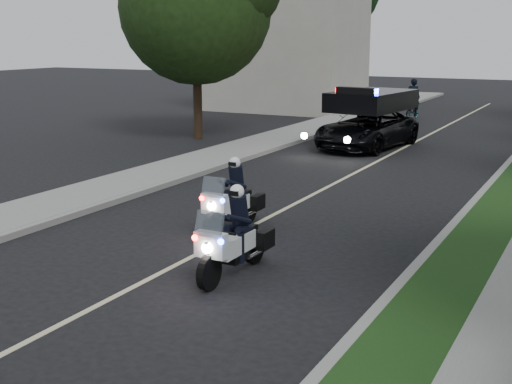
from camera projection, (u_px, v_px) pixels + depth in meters
ground at (178, 264)px, 12.93m from camera, size 120.00×120.00×0.00m
curb_right at (492, 183)px, 19.70m from camera, size 0.20×60.00×0.15m
curb_left at (242, 159)px, 23.40m from camera, size 0.20×60.00×0.15m
sidewalk_left at (214, 157)px, 23.89m from camera, size 2.00×60.00×0.16m
building_far at (286, 48)px, 39.12m from camera, size 8.00×6.00×7.00m
lane_marking at (356, 172)px, 21.56m from camera, size 0.12×50.00×0.01m
police_moto_left at (232, 230)px, 15.17m from camera, size 0.68×1.92×1.63m
police_moto_right at (234, 275)px, 12.33m from camera, size 0.70×1.95×1.65m
police_suv at (366, 148)px, 26.26m from camera, size 3.03×5.44×2.52m
bicycle at (412, 120)px, 35.02m from camera, size 0.73×1.64×0.83m
cyclist at (412, 120)px, 35.02m from camera, size 0.68×0.46×1.89m
tree_left_near at (198, 139)px, 28.59m from camera, size 7.05×7.05×10.28m
tree_left_far at (314, 104)px, 42.81m from camera, size 7.56×7.56×11.04m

